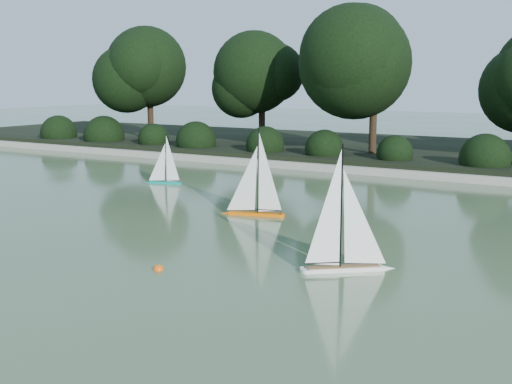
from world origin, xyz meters
TOP-DOWN VIEW (x-y plane):
  - ground at (0.00, 0.00)m, footprint 80.00×80.00m
  - pond_coping at (0.00, 9.00)m, footprint 40.00×0.35m
  - far_bank at (0.00, 13.00)m, footprint 40.00×8.00m
  - shrub_hedge at (0.00, 9.90)m, footprint 29.10×1.10m
  - sailboat_white_b at (0.30, 1.33)m, footprint 1.03×0.87m
  - sailboat_orange at (-2.41, 3.47)m, footprint 1.13×0.49m
  - sailboat_teal at (-5.87, 5.39)m, footprint 0.86×0.37m
  - race_buoy at (-1.72, 0.15)m, footprint 0.14×0.14m

SIDE VIEW (x-z plane):
  - ground at x=0.00m, z-range 0.00..0.00m
  - race_buoy at x=-1.72m, z-range -0.07..0.07m
  - pond_coping at x=0.00m, z-range 0.00..0.18m
  - far_bank at x=0.00m, z-range 0.00..0.30m
  - sailboat_teal at x=-5.87m, z-range -0.41..0.78m
  - sailboat_orange at x=-2.41m, z-range -0.54..1.03m
  - sailboat_white_b at x=0.30m, z-range -0.57..1.07m
  - shrub_hedge at x=0.00m, z-range -0.10..1.00m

